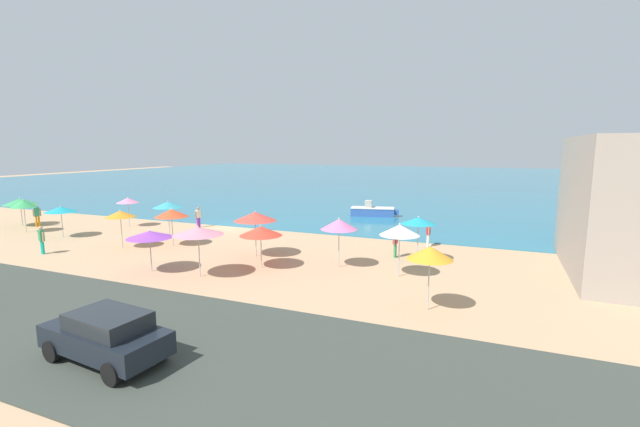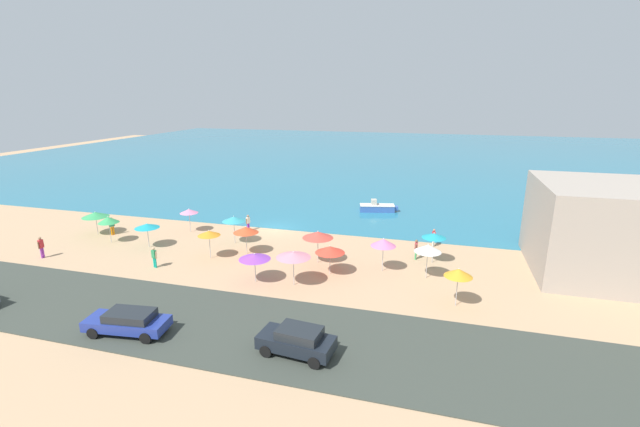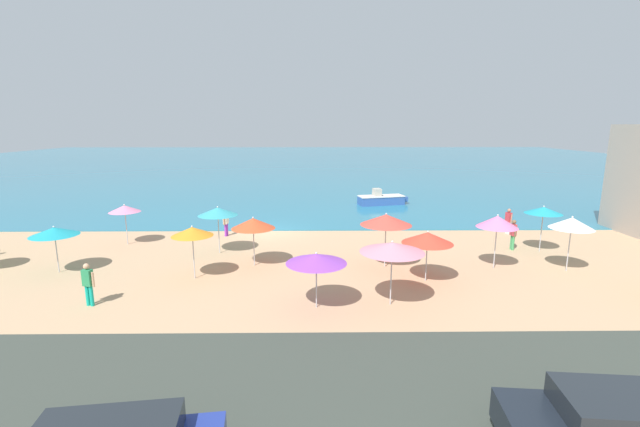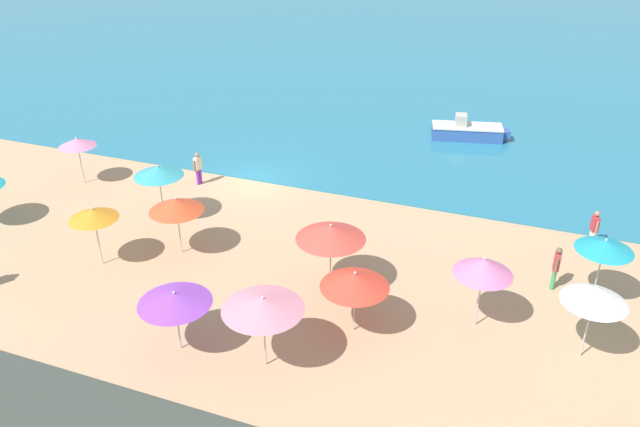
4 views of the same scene
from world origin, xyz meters
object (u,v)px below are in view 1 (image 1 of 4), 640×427
object	(u,v)px
beach_umbrella_0	(339,224)
skiff_nearshore	(373,211)
beach_umbrella_7	(418,221)
beach_umbrella_11	(430,253)
beach_umbrella_12	(261,231)
bather_1	(395,241)
bather_4	(37,214)
beach_umbrella_2	(23,204)
beach_umbrella_4	(20,202)
beach_umbrella_8	(61,209)
beach_umbrella_5	(168,205)
beach_umbrella_9	(400,230)
beach_umbrella_14	(255,216)
beach_umbrella_6	(128,200)
bather_0	(42,238)
bather_5	(428,232)
beach_umbrella_13	(198,231)
parked_car_1	(106,335)
beach_umbrella_1	(150,234)
beach_umbrella_10	(120,214)
bather_2	(198,216)
beach_umbrella_3	(171,213)

from	to	relation	value
beach_umbrella_0	skiff_nearshore	bearing A→B (deg)	99.60
beach_umbrella_7	beach_umbrella_11	xyz separation A→B (m)	(1.63, -6.97, -0.01)
beach_umbrella_12	beach_umbrella_0	bearing A→B (deg)	24.19
bather_1	skiff_nearshore	size ratio (longest dim) A/B	0.38
beach_umbrella_11	bather_4	bearing A→B (deg)	169.28
beach_umbrella_2	beach_umbrella_4	xyz separation A→B (m)	(-2.92, 1.62, -0.19)
beach_umbrella_8	beach_umbrella_5	bearing A→B (deg)	23.76
bather_4	beach_umbrella_7	bearing A→B (deg)	2.11
bather_4	beach_umbrella_4	bearing A→B (deg)	-172.47
beach_umbrella_9	beach_umbrella_14	xyz separation A→B (m)	(-8.41, 0.70, 0.03)
beach_umbrella_6	beach_umbrella_5	bearing A→B (deg)	-17.72
bather_0	beach_umbrella_0	bearing A→B (deg)	13.60
bather_5	beach_umbrella_13	bearing A→B (deg)	-130.77
beach_umbrella_14	beach_umbrella_7	bearing A→B (deg)	15.47
beach_umbrella_4	beach_umbrella_5	size ratio (longest dim) A/B	0.95
beach_umbrella_2	beach_umbrella_0	bearing A→B (deg)	0.48
parked_car_1	skiff_nearshore	world-z (taller)	parked_car_1
beach_umbrella_1	beach_umbrella_4	xyz separation A→B (m)	(-18.92, 5.80, 0.05)
beach_umbrella_10	bather_5	world-z (taller)	beach_umbrella_10
beach_umbrella_6	bather_4	size ratio (longest dim) A/B	1.33
bather_5	beach_umbrella_12	bearing A→B (deg)	-131.42
beach_umbrella_7	bather_4	bearing A→B (deg)	-177.89
beach_umbrella_8	beach_umbrella_10	distance (m)	6.58
beach_umbrella_6	beach_umbrella_14	distance (m)	14.71
beach_umbrella_13	beach_umbrella_14	world-z (taller)	beach_umbrella_14
beach_umbrella_14	beach_umbrella_5	bearing A→B (deg)	164.23
beach_umbrella_0	beach_umbrella_14	size ratio (longest dim) A/B	0.99
beach_umbrella_10	bather_0	world-z (taller)	beach_umbrella_10
parked_car_1	skiff_nearshore	bearing A→B (deg)	90.10
beach_umbrella_1	beach_umbrella_9	world-z (taller)	beach_umbrella_9
beach_umbrella_1	beach_umbrella_11	size ratio (longest dim) A/B	0.87
bather_0	bather_1	xyz separation A→B (m)	(19.29, 7.20, 0.01)
beach_umbrella_2	beach_umbrella_9	world-z (taller)	beach_umbrella_9
beach_umbrella_0	parked_car_1	xyz separation A→B (m)	(-2.76, -12.03, -1.43)
beach_umbrella_2	bather_2	world-z (taller)	beach_umbrella_2
skiff_nearshore	bather_1	bearing A→B (deg)	-69.40
bather_0	bather_1	distance (m)	20.59
beach_umbrella_12	beach_umbrella_1	bearing A→B (deg)	-150.31
bather_1	bather_2	world-z (taller)	bather_1
beach_umbrella_14	bather_1	size ratio (longest dim) A/B	1.58
beach_umbrella_3	beach_umbrella_8	size ratio (longest dim) A/B	1.10
bather_5	skiff_nearshore	world-z (taller)	bather_5
beach_umbrella_8	bather_1	distance (m)	22.95
beach_umbrella_6	beach_umbrella_0	bearing A→B (deg)	-13.05
beach_umbrella_12	bather_5	xyz separation A→B (m)	(7.27, 8.24, -1.05)
beach_umbrella_8	beach_umbrella_10	xyz separation A→B (m)	(6.52, -0.88, 0.20)
beach_umbrella_11	bather_4	size ratio (longest dim) A/B	1.47
bather_0	bather_5	distance (m)	23.21
beach_umbrella_3	beach_umbrella_7	world-z (taller)	beach_umbrella_7
beach_umbrella_0	beach_umbrella_13	size ratio (longest dim) A/B	1.05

